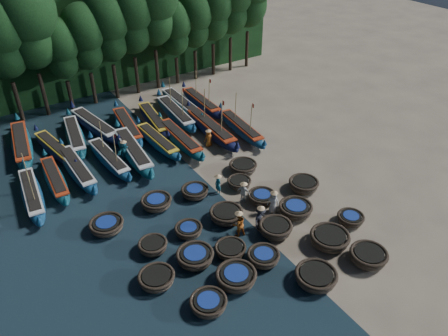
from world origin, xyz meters
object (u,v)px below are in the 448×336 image
coracle_7 (263,257)px  coracle_13 (275,228)px  long_boat_14 (154,119)px  coracle_17 (226,214)px  long_boat_11 (75,136)px  long_boat_7 (211,129)px  long_boat_1 (55,179)px  fisherman_1 (218,183)px  long_boat_10 (56,148)px  coracle_6 (236,277)px  coracle_9 (351,218)px  fisherman_0 (274,202)px  long_boat_12 (95,125)px  fisherman_2 (239,223)px  coracle_15 (153,246)px  long_boat_16 (181,104)px  coracle_3 (316,277)px  coracle_21 (156,202)px  fisherman_3 (260,218)px  long_boat_5 (157,141)px  long_boat_17 (201,102)px  long_boat_6 (180,138)px  fisherman_5 (125,151)px  coracle_14 (295,209)px  coracle_24 (243,167)px  coracle_16 (189,230)px  coracle_12 (230,249)px  coracle_5 (208,303)px  fisherman_6 (209,137)px  coracle_23 (239,183)px  coracle_20 (107,225)px  long_boat_3 (109,158)px  long_boat_9 (22,144)px  long_boat_13 (128,126)px  coracle_18 (262,197)px  coracle_10 (157,278)px  coracle_22 (195,191)px  long_boat_2 (77,168)px  coracle_4 (368,256)px  coracle_8 (330,239)px  fisherman_4 (243,192)px  long_boat_15 (175,113)px  coracle_11 (195,257)px  coracle_19 (304,185)px  long_boat_8 (241,128)px

coracle_7 → coracle_13: bearing=35.4°
long_boat_14 → coracle_17: bearing=-90.3°
long_boat_11 → long_boat_7: bearing=-17.8°
long_boat_1 → fisherman_1: fisherman_1 is taller
long_boat_10 → coracle_6: bearing=-86.3°
coracle_7 → coracle_13: 2.55m
coracle_9 → fisherman_0: fisherman_0 is taller
long_boat_12 → fisherman_2: (2.91, -17.97, 0.36)m
coracle_15 → fisherman_1: fisherman_1 is taller
long_boat_16 → coracle_6: bearing=-109.6°
coracle_3 → fisherman_1: (-0.10, 9.85, 0.43)m
coracle_15 → coracle_21: size_ratio=0.74×
long_boat_11 → fisherman_3: (6.41, -17.37, 0.36)m
long_boat_5 → long_boat_17: bearing=30.2°
long_boat_6 → long_boat_7: 3.03m
fisherman_5 → coracle_14: bearing=-78.6°
coracle_24 → coracle_16: bearing=-150.7°
coracle_12 → long_boat_1: 14.50m
coracle_5 → fisherman_6: (8.63, 14.02, 0.44)m
fisherman_6 → coracle_23: bearing=80.2°
coracle_15 → fisherman_3: fisherman_3 is taller
coracle_17 → coracle_20: bearing=154.3°
long_boat_3 → long_boat_9: 7.81m
long_boat_13 → coracle_12: bearing=-85.2°
coracle_6 → coracle_18: bearing=41.8°
coracle_7 → coracle_10: bearing=162.0°
coracle_7 → coracle_22: 7.66m
long_boat_2 → long_boat_10: (-0.54, 3.85, -0.03)m
coracle_4 → long_boat_6: (-2.71, 17.89, 0.08)m
coracle_8 → coracle_16: coracle_8 is taller
long_boat_17 → fisherman_4: long_boat_17 is taller
coracle_5 → long_boat_15: size_ratio=0.27×
coracle_15 → coracle_16: bearing=1.9°
coracle_18 → long_boat_12: 17.23m
coracle_9 → fisherman_0: 5.07m
fisherman_0 → coracle_21: bearing=-156.5°
coracle_8 → long_boat_17: (3.21, 20.66, 0.05)m
long_boat_14 → fisherman_2: fisherman_2 is taller
fisherman_5 → coracle_24: bearing=-60.0°
coracle_16 → long_boat_1: size_ratio=0.29×
coracle_11 → long_boat_17: long_boat_17 is taller
coracle_12 → coracle_22: size_ratio=0.82×
coracle_13 → long_boat_1: 16.40m
coracle_5 → long_boat_11: (-0.43, 20.83, 0.16)m
long_boat_12 → fisherman_2: bearing=-90.2°
coracle_22 → fisherman_6: (4.41, 5.33, 0.41)m
coracle_7 → coracle_19: bearing=31.0°
long_boat_8 → long_boat_9: size_ratio=0.90×
fisherman_0 → fisherman_5: 12.76m
long_boat_3 → long_boat_6: (6.06, -0.35, 0.03)m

